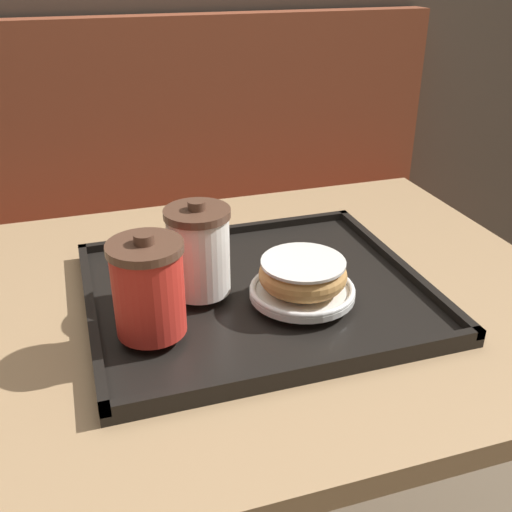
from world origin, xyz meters
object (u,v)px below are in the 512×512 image
Objects in this scene: spoon at (171,240)px; donut_chocolate_glazed at (303,273)px; coffee_cup_front at (148,288)px; coffee_cup_rear at (199,250)px.

donut_chocolate_glazed is at bearing -114.22° from spoon.
coffee_cup_front is at bearing -163.06° from spoon.
donut_chocolate_glazed is (0.20, 0.02, -0.03)m from coffee_cup_front.
coffee_cup_rear reaches higher than donut_chocolate_glazed.
coffee_cup_front is at bearing -174.00° from donut_chocolate_glazed.
spoon is at bearing 122.92° from donut_chocolate_glazed.
coffee_cup_rear is (0.08, 0.08, 0.00)m from coffee_cup_front.
donut_chocolate_glazed is (0.12, -0.05, -0.03)m from coffee_cup_rear.
coffee_cup_front and coffee_cup_rear have the same top height.
coffee_cup_front reaches higher than spoon.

